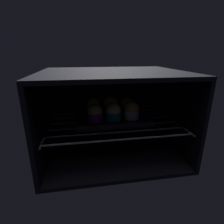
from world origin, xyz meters
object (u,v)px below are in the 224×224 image
muffin_row0_col1 (113,112)px  muffin_row1_col0 (94,107)px  muffin_row0_col0 (95,113)px  muffin_row1_col2 (127,106)px  baking_tray (112,118)px  muffin_row0_col2 (132,111)px  muffin_row1_col1 (111,106)px

muffin_row0_col1 → muffin_row1_col0: muffin_row1_col0 is taller
muffin_row0_col0 → muffin_row1_col2: muffin_row1_col2 is taller
baking_tray → muffin_row0_col0: 9.66cm
muffin_row0_col0 → baking_tray: bearing=25.5°
muffin_row0_col0 → muffin_row1_col0: bearing=90.0°
baking_tray → muffin_row0_col1: 5.73cm
muffin_row0_col0 → muffin_row1_col0: (-0.00, 7.61, 0.39)cm
baking_tray → muffin_row0_col2: (8.04, -3.67, 4.12)cm
muffin_row0_col1 → muffin_row1_col1: (0.56, 8.13, 0.58)cm
muffin_row1_col2 → muffin_row0_col0: bearing=-153.3°
baking_tray → muffin_row0_col1: muffin_row0_col1 is taller
baking_tray → muffin_row0_col2: bearing=-24.5°
muffin_row1_col0 → muffin_row0_col0: bearing=-90.0°
muffin_row0_col2 → muffin_row1_col1: (-7.77, 7.66, 0.41)cm
muffin_row1_col0 → muffin_row1_col2: 15.93cm
baking_tray → muffin_row0_col2: muffin_row0_col2 is taller
baking_tray → muffin_row1_col0: bearing=154.5°
muffin_row0_col0 → muffin_row1_col2: bearing=26.7°
baking_tray → muffin_row0_col1: size_ratio=4.16×
muffin_row0_col2 → muffin_row1_col1: size_ratio=0.93×
muffin_row1_col1 → muffin_row1_col2: 7.69cm
muffin_row1_col0 → muffin_row1_col1: muffin_row1_col1 is taller
muffin_row0_col2 → muffin_row1_col0: 17.68cm
muffin_row0_col0 → muffin_row0_col1: muffin_row0_col1 is taller
muffin_row0_col1 → muffin_row1_col1: size_ratio=0.89×
baking_tray → muffin_row1_col1: muffin_row1_col1 is taller
baking_tray → muffin_row0_col0: size_ratio=4.29×
baking_tray → muffin_row0_col0: (-7.99, -3.80, 3.89)cm
muffin_row1_col0 → muffin_row1_col1: size_ratio=0.98×
muffin_row0_col2 → muffin_row1_col0: muffin_row1_col0 is taller
muffin_row0_col1 → muffin_row1_col0: (-7.70, 7.94, 0.34)cm
muffin_row0_col1 → muffin_row1_col2: (8.22, 8.34, -0.03)cm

